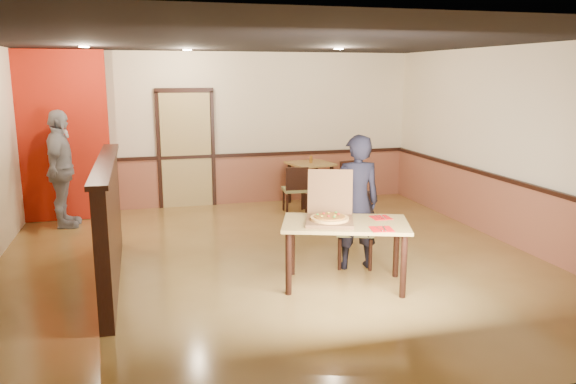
{
  "coord_description": "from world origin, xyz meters",
  "views": [
    {
      "loc": [
        -1.61,
        -6.82,
        2.4
      ],
      "look_at": [
        0.2,
        0.0,
        0.92
      ],
      "focal_mm": 35.0,
      "sensor_mm": 36.0,
      "label": 1
    }
  ],
  "objects_px": {
    "side_chair_left": "(296,188)",
    "pizza_box": "(330,216)",
    "side_table": "(310,172)",
    "diner": "(356,202)",
    "main_table": "(345,231)",
    "passerby": "(61,169)",
    "condiment": "(311,159)",
    "side_chair_right": "(345,183)",
    "diner_chair": "(355,225)"
  },
  "relations": [
    {
      "from": "pizza_box",
      "to": "side_chair_left",
      "type": "bearing_deg",
      "value": 100.09
    },
    {
      "from": "diner_chair",
      "to": "side_chair_right",
      "type": "xyz_separation_m",
      "value": [
        0.91,
        2.77,
        -0.01
      ]
    },
    {
      "from": "side_chair_left",
      "to": "pizza_box",
      "type": "xyz_separation_m",
      "value": [
        -0.55,
        -3.4,
        0.37
      ]
    },
    {
      "from": "side_chair_right",
      "to": "passerby",
      "type": "distance_m",
      "value": 4.75
    },
    {
      "from": "main_table",
      "to": "diner",
      "type": "bearing_deg",
      "value": 76.53
    },
    {
      "from": "side_chair_right",
      "to": "side_table",
      "type": "bearing_deg",
      "value": -68.01
    },
    {
      "from": "side_table",
      "to": "condiment",
      "type": "height_order",
      "value": "condiment"
    },
    {
      "from": "diner",
      "to": "passerby",
      "type": "bearing_deg",
      "value": -34.55
    },
    {
      "from": "side_table",
      "to": "diner",
      "type": "xyz_separation_m",
      "value": [
        -0.49,
        -3.53,
        0.23
      ]
    },
    {
      "from": "side_chair_left",
      "to": "condiment",
      "type": "distance_m",
      "value": 0.82
    },
    {
      "from": "side_chair_left",
      "to": "pizza_box",
      "type": "distance_m",
      "value": 3.46
    },
    {
      "from": "diner",
      "to": "side_chair_left",
      "type": "bearing_deg",
      "value": -86.75
    },
    {
      "from": "main_table",
      "to": "diner",
      "type": "relative_size",
      "value": 0.95
    },
    {
      "from": "diner_chair",
      "to": "side_chair_left",
      "type": "bearing_deg",
      "value": 109.8
    },
    {
      "from": "side_chair_left",
      "to": "pizza_box",
      "type": "bearing_deg",
      "value": 84.84
    },
    {
      "from": "side_chair_left",
      "to": "condiment",
      "type": "height_order",
      "value": "condiment"
    },
    {
      "from": "side_chair_left",
      "to": "side_chair_right",
      "type": "xyz_separation_m",
      "value": [
        0.92,
        -0.0,
        0.05
      ]
    },
    {
      "from": "diner",
      "to": "passerby",
      "type": "relative_size",
      "value": 0.9
    },
    {
      "from": "side_table",
      "to": "passerby",
      "type": "bearing_deg",
      "value": -173.06
    },
    {
      "from": "passerby",
      "to": "side_chair_left",
      "type": "bearing_deg",
      "value": -86.72
    },
    {
      "from": "side_chair_right",
      "to": "condiment",
      "type": "relative_size",
      "value": 6.72
    },
    {
      "from": "side_table",
      "to": "condiment",
      "type": "distance_m",
      "value": 0.26
    },
    {
      "from": "diner_chair",
      "to": "side_table",
      "type": "distance_m",
      "value": 3.42
    },
    {
      "from": "side_chair_left",
      "to": "passerby",
      "type": "height_order",
      "value": "passerby"
    },
    {
      "from": "side_table",
      "to": "diner_chair",
      "type": "bearing_deg",
      "value": -97.49
    },
    {
      "from": "side_chair_right",
      "to": "side_chair_left",
      "type": "bearing_deg",
      "value": -15.49
    },
    {
      "from": "main_table",
      "to": "side_chair_right",
      "type": "relative_size",
      "value": 1.73
    },
    {
      "from": "side_table",
      "to": "diner",
      "type": "distance_m",
      "value": 3.57
    },
    {
      "from": "main_table",
      "to": "pizza_box",
      "type": "bearing_deg",
      "value": 177.73
    },
    {
      "from": "side_table",
      "to": "side_chair_right",
      "type": "bearing_deg",
      "value": -52.78
    },
    {
      "from": "side_chair_right",
      "to": "side_table",
      "type": "distance_m",
      "value": 0.78
    },
    {
      "from": "side_chair_left",
      "to": "side_table",
      "type": "height_order",
      "value": "side_chair_left"
    },
    {
      "from": "main_table",
      "to": "condiment",
      "type": "height_order",
      "value": "condiment"
    },
    {
      "from": "side_chair_left",
      "to": "diner",
      "type": "height_order",
      "value": "diner"
    },
    {
      "from": "side_chair_right",
      "to": "diner_chair",
      "type": "bearing_deg",
      "value": 56.53
    },
    {
      "from": "diner_chair",
      "to": "passerby",
      "type": "bearing_deg",
      "value": 162.72
    },
    {
      "from": "main_table",
      "to": "passerby",
      "type": "distance_m",
      "value": 4.95
    },
    {
      "from": "side_table",
      "to": "condiment",
      "type": "relative_size",
      "value": 6.38
    },
    {
      "from": "side_chair_left",
      "to": "diner",
      "type": "distance_m",
      "value": 2.94
    },
    {
      "from": "diner",
      "to": "condiment",
      "type": "distance_m",
      "value": 3.5
    },
    {
      "from": "passerby",
      "to": "condiment",
      "type": "height_order",
      "value": "passerby"
    },
    {
      "from": "condiment",
      "to": "side_chair_right",
      "type": "bearing_deg",
      "value": -49.48
    },
    {
      "from": "side_chair_left",
      "to": "side_chair_right",
      "type": "bearing_deg",
      "value": -176.21
    },
    {
      "from": "pizza_box",
      "to": "diner",
      "type": "bearing_deg",
      "value": 62.54
    },
    {
      "from": "passerby",
      "to": "condiment",
      "type": "xyz_separation_m",
      "value": [
        4.26,
        0.46,
        -0.07
      ]
    },
    {
      "from": "side_chair_left",
      "to": "diner",
      "type": "bearing_deg",
      "value": 93.27
    },
    {
      "from": "side_chair_left",
      "to": "condiment",
      "type": "xyz_separation_m",
      "value": [
        0.45,
        0.55,
        0.4
      ]
    },
    {
      "from": "diner_chair",
      "to": "condiment",
      "type": "bearing_deg",
      "value": 102.08
    },
    {
      "from": "diner_chair",
      "to": "condiment",
      "type": "relative_size",
      "value": 6.81
    },
    {
      "from": "side_table",
      "to": "side_chair_left",
      "type": "bearing_deg",
      "value": -126.6
    }
  ]
}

